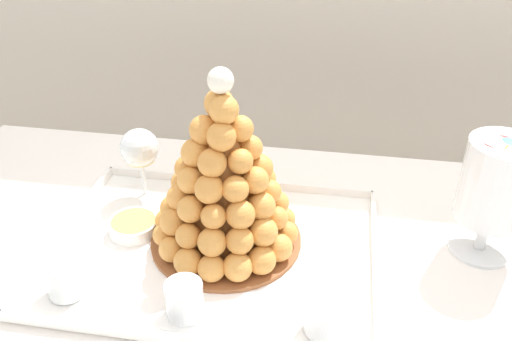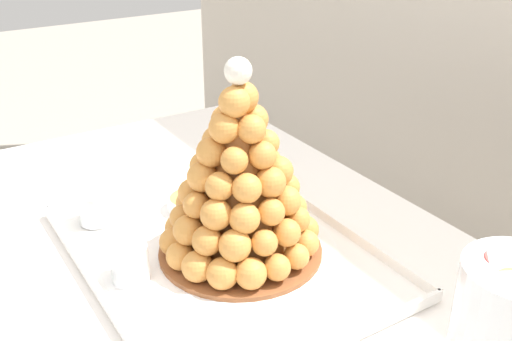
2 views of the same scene
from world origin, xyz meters
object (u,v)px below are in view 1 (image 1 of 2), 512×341
Objects in this scene: dessert_cup_left at (68,280)px; dessert_cup_mid_left at (187,301)px; croquembouche at (226,182)px; macaron_goblet at (499,184)px; dessert_cup_centre at (327,319)px; creme_brulee_ramekin at (136,226)px; wine_glass at (142,150)px; serving_tray at (216,250)px.

dessert_cup_mid_left is (0.20, -0.01, 0.00)m from dessert_cup_left.
macaron_goblet is (0.46, 0.06, 0.01)m from croquembouche.
dessert_cup_centre is (0.19, -0.18, -0.11)m from croquembouche.
dessert_cup_mid_left is at bearing -97.41° from croquembouche.
creme_brulee_ramekin is 0.16m from wine_glass.
dessert_cup_centre is 0.38m from macaron_goblet.
dessert_cup_mid_left is 0.25× the size of macaron_goblet.
dessert_cup_left is at bearing -142.91° from croquembouche.
dessert_cup_left is 0.20m from dessert_cup_mid_left.
creme_brulee_ramekin is (-0.15, 0.18, -0.01)m from dessert_cup_mid_left.
macaron_goblet reaches higher than serving_tray.
croquembouche is 5.67× the size of dessert_cup_mid_left.
serving_tray is at bearing -169.45° from macaron_goblet.
dessert_cup_left is 1.03× the size of dessert_cup_mid_left.
macaron_goblet is at bearing 42.14° from dessert_cup_centre.
wine_glass reaches higher than serving_tray.
serving_tray is 0.16m from dessert_cup_mid_left.
serving_tray is 0.16m from creme_brulee_ramekin.
dessert_cup_left is 0.73m from macaron_goblet.
dessert_cup_centre is 0.50m from wine_glass.
dessert_cup_mid_left is (-0.01, -0.16, 0.03)m from serving_tray.
dessert_cup_centre is at bearing -137.86° from macaron_goblet.
macaron_goblet is at bearing -5.69° from wine_glass.
croquembouche reaches higher than dessert_cup_left.
dessert_cup_left is at bearing 178.82° from dessert_cup_centre.
serving_tray is 6.26× the size of creme_brulee_ramekin.
serving_tray is at bearing -8.74° from creme_brulee_ramekin.
dessert_cup_mid_left is 0.55m from macaron_goblet.
creme_brulee_ramekin is at bearing 154.11° from dessert_cup_centre.
wine_glass is at bearing 174.31° from macaron_goblet.
dessert_cup_mid_left is 0.96× the size of dessert_cup_centre.
dessert_cup_left is 0.66× the size of creme_brulee_ramekin.
dessert_cup_left is at bearing -145.31° from serving_tray.
macaron_goblet reaches higher than dessert_cup_left.
croquembouche reaches higher than creme_brulee_ramekin.
serving_tray is 2.45× the size of macaron_goblet.
wine_glass is (-0.03, 0.13, 0.09)m from creme_brulee_ramekin.
dessert_cup_left is 0.26× the size of macaron_goblet.
dessert_cup_centre is (0.21, -0.15, 0.02)m from serving_tray.
macaron_goblet is at bearing 7.72° from croquembouche.
serving_tray is at bearing 143.53° from dessert_cup_centre.
croquembouche reaches higher than dessert_cup_mid_left.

